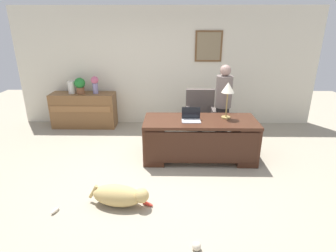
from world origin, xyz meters
The scene contains 15 objects.
ground_plane centered at (0.00, 0.00, 0.00)m, with size 12.00×12.00×0.00m, color #9E937F.
back_wall centered at (0.01, 2.60, 1.35)m, with size 7.00×0.16×2.70m.
desk centered at (0.64, 0.59, 0.41)m, with size 1.97×0.81×0.75m.
credenza centered at (-1.94, 2.25, 0.40)m, with size 1.47×0.50×0.81m.
armchair centered at (0.74, 1.61, 0.47)m, with size 0.60×0.59×1.03m.
person_standing centered at (1.16, 1.37, 0.82)m, with size 0.32×0.32×1.59m.
dog_lying centered at (-0.55, -0.78, 0.15)m, with size 0.85×0.40×0.30m.
laptop centered at (0.47, 0.58, 0.80)m, with size 0.32×0.22×0.22m.
desk_lamp centered at (1.10, 0.73, 1.26)m, with size 0.22×0.22×0.64m.
vase_with_flowers centered at (-1.62, 2.25, 1.04)m, with size 0.17×0.17×0.39m.
vase_empty centered at (-2.18, 2.25, 0.95)m, with size 0.16×0.16×0.28m, color silver.
potted_plant centered at (-1.97, 2.25, 1.01)m, with size 0.24×0.24×0.36m.
dog_toy_ball centered at (0.42, -1.55, 0.05)m, with size 0.10×0.10×0.10m, color beige.
dog_toy_bone centered at (-0.18, -0.78, 0.03)m, with size 0.17×0.05×0.05m, color #E53F33.
dog_toy_plush centered at (-1.38, -0.95, 0.03)m, with size 0.15×0.05×0.05m, color beige.
Camera 1 is at (0.15, -3.87, 2.33)m, focal length 29.12 mm.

